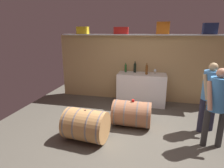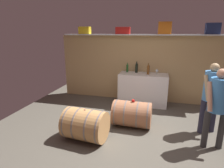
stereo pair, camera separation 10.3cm
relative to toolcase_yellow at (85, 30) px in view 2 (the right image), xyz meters
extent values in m
cube|color=#544F45|center=(1.79, -1.72, -2.16)|extent=(6.36, 8.18, 0.02)
cube|color=tan|center=(1.79, 0.15, -1.14)|extent=(5.16, 0.10, 2.01)
cube|color=silver|center=(1.79, 0.00, -0.13)|extent=(4.75, 0.40, 0.03)
cube|color=yellow|center=(0.00, 0.00, 0.00)|extent=(0.34, 0.22, 0.22)
cube|color=red|center=(1.20, 0.00, -0.01)|extent=(0.43, 0.28, 0.20)
cube|color=orange|center=(2.38, 0.00, 0.06)|extent=(0.35, 0.29, 0.33)
cube|color=navy|center=(3.60, 0.00, 0.04)|extent=(0.35, 0.23, 0.29)
cube|color=white|center=(1.87, -0.22, -1.69)|extent=(1.40, 0.63, 0.92)
cylinder|color=#275E27|center=(1.37, -0.07, -1.12)|extent=(0.06, 0.06, 0.20)
sphere|color=#275E27|center=(1.37, -0.07, -1.01)|extent=(0.06, 0.06, 0.06)
cylinder|color=#275E27|center=(1.37, -0.07, -0.97)|extent=(0.02, 0.02, 0.06)
cylinder|color=black|center=(1.64, -0.07, -1.11)|extent=(0.08, 0.08, 0.23)
sphere|color=black|center=(1.64, -0.07, -0.98)|extent=(0.08, 0.08, 0.08)
cylinder|color=black|center=(1.64, -0.07, -0.93)|extent=(0.03, 0.03, 0.08)
cylinder|color=brown|center=(2.00, -0.27, -1.11)|extent=(0.07, 0.07, 0.23)
sphere|color=brown|center=(2.00, -0.27, -0.98)|extent=(0.07, 0.07, 0.07)
cylinder|color=brown|center=(2.00, -0.27, -0.94)|extent=(0.03, 0.03, 0.07)
cylinder|color=white|center=(2.24, -0.14, -1.22)|extent=(0.06, 0.06, 0.00)
cylinder|color=white|center=(2.24, -0.14, -1.19)|extent=(0.01, 0.01, 0.06)
sphere|color=white|center=(2.24, -0.14, -1.13)|extent=(0.09, 0.09, 0.09)
sphere|color=maroon|center=(2.24, -0.14, -1.14)|extent=(0.05, 0.05, 0.05)
cylinder|color=#A26949|center=(1.77, -1.69, -1.85)|extent=(0.87, 0.60, 0.58)
cylinder|color=slate|center=(1.41, -1.69, -1.85)|extent=(0.04, 0.59, 0.59)
cylinder|color=slate|center=(1.63, -1.69, -1.85)|extent=(0.04, 0.59, 0.59)
cylinder|color=slate|center=(1.91, -1.70, -1.85)|extent=(0.04, 0.59, 0.59)
cylinder|color=slate|center=(2.13, -1.70, -1.85)|extent=(0.04, 0.59, 0.59)
cylinder|color=#87544A|center=(1.77, -1.69, -1.55)|extent=(0.04, 0.04, 0.01)
cylinder|color=tan|center=(0.95, -2.47, -1.83)|extent=(0.89, 0.71, 0.63)
cylinder|color=slate|center=(0.61, -2.44, -1.83)|extent=(0.10, 0.64, 0.64)
cylinder|color=slate|center=(0.82, -2.46, -1.83)|extent=(0.10, 0.64, 0.64)
cylinder|color=slate|center=(1.08, -2.49, -1.83)|extent=(0.10, 0.64, 0.64)
cylinder|color=slate|center=(1.30, -2.51, -1.83)|extent=(0.10, 0.64, 0.64)
cylinder|color=#81514D|center=(0.95, -2.47, -1.51)|extent=(0.04, 0.04, 0.01)
cylinder|color=red|center=(1.79, -1.69, -1.53)|extent=(0.07, 0.07, 0.05)
cylinder|color=#313131|center=(3.20, -2.18, -1.78)|extent=(0.11, 0.11, 0.73)
cylinder|color=#313131|center=(3.47, -2.14, -1.78)|extent=(0.11, 0.11, 0.73)
cylinder|color=#4387CC|center=(3.34, -2.16, -1.11)|extent=(0.32, 0.32, 0.60)
sphere|color=tan|center=(3.34, -2.16, -0.73)|extent=(0.17, 0.17, 0.17)
cylinder|color=tan|center=(3.17, -2.27, -1.11)|extent=(0.11, 0.26, 0.50)
cylinder|color=#29283A|center=(3.24, -1.62, -1.78)|extent=(0.11, 0.11, 0.73)
cylinder|color=#29283A|center=(3.49, -1.51, -1.78)|extent=(0.11, 0.11, 0.73)
cylinder|color=#4A89C9|center=(3.37, -1.57, -1.11)|extent=(0.32, 0.32, 0.61)
sphere|color=tan|center=(3.37, -1.57, -0.73)|extent=(0.18, 0.18, 0.18)
cylinder|color=tan|center=(3.24, -1.73, -1.11)|extent=(0.17, 0.25, 0.51)
cylinder|color=tan|center=(3.57, -1.57, -1.11)|extent=(0.17, 0.25, 0.51)
camera|label=1|loc=(2.20, -5.63, -0.06)|focal=30.03mm
camera|label=2|loc=(2.30, -5.61, -0.06)|focal=30.03mm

